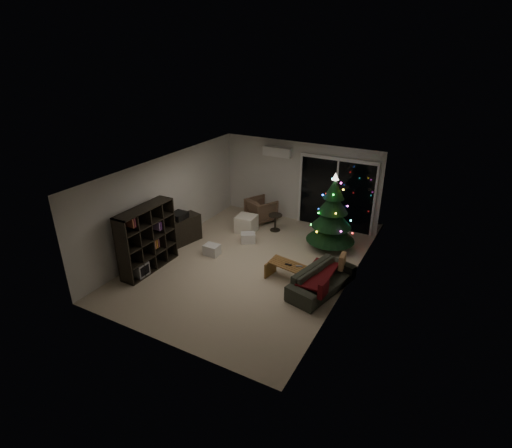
{
  "coord_description": "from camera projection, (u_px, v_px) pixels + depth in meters",
  "views": [
    {
      "loc": [
        4.4,
        -7.63,
        5.17
      ],
      "look_at": [
        0.1,
        0.3,
        1.05
      ],
      "focal_mm": 28.0,
      "sensor_mm": 36.0,
      "label": 1
    }
  ],
  "objects": [
    {
      "name": "remote_b",
      "position": [
        299.0,
        266.0,
        9.28
      ],
      "size": [
        0.16,
        0.09,
        0.02
      ],
      "primitive_type": "cube",
      "rotation": [
        0.0,
        0.0,
        0.35
      ],
      "color": "slate",
      "rests_on": "coffee_table"
    },
    {
      "name": "cushion_a",
      "position": [
        342.0,
        261.0,
        9.35
      ],
      "size": [
        0.14,
        0.36,
        0.36
      ],
      "primitive_type": "cube",
      "rotation": [
        0.0,
        0.0,
        0.09
      ],
      "color": "#9B6943",
      "rests_on": "sofa"
    },
    {
      "name": "sofa",
      "position": [
        322.0,
        280.0,
        9.03
      ],
      "size": [
        1.14,
        1.98,
        0.54
      ],
      "primitive_type": "imported",
      "rotation": [
        0.0,
        0.0,
        1.33
      ],
      "color": "black",
      "rests_on": "floor"
    },
    {
      "name": "sofa_throw",
      "position": [
        318.0,
        274.0,
        9.02
      ],
      "size": [
        0.58,
        1.34,
        0.04
      ],
      "primitive_type": "cube",
      "color": "#600C13",
      "rests_on": "sofa"
    },
    {
      "name": "ottoman",
      "position": [
        246.0,
        224.0,
        11.85
      ],
      "size": [
        0.61,
        0.61,
        0.5
      ],
      "primitive_type": "cube",
      "rotation": [
        0.0,
        0.0,
        0.09
      ],
      "color": "white",
      "rests_on": "floor"
    },
    {
      "name": "christmas_tree",
      "position": [
        332.0,
        212.0,
        10.59
      ],
      "size": [
        1.62,
        1.62,
        2.13
      ],
      "primitive_type": "cone",
      "rotation": [
        0.0,
        0.0,
        -0.26
      ],
      "color": "#143517",
      "rests_on": "floor"
    },
    {
      "name": "floor_lamp",
      "position": [
        279.0,
        192.0,
        12.86
      ],
      "size": [
        0.25,
        0.25,
        1.55
      ],
      "primitive_type": "cylinder",
      "color": "black",
      "rests_on": "floor"
    },
    {
      "name": "cardboard_box_b",
      "position": [
        248.0,
        238.0,
        11.26
      ],
      "size": [
        0.49,
        0.46,
        0.28
      ],
      "primitive_type": "cube",
      "rotation": [
        0.0,
        0.0,
        0.56
      ],
      "color": "silver",
      "rests_on": "floor"
    },
    {
      "name": "armchair",
      "position": [
        261.0,
        210.0,
        12.54
      ],
      "size": [
        1.06,
        1.07,
        0.73
      ],
      "primitive_type": "imported",
      "rotation": [
        0.0,
        0.0,
        2.67
      ],
      "color": "brown",
      "rests_on": "floor"
    },
    {
      "name": "cushion_b",
      "position": [
        323.0,
        289.0,
        8.31
      ],
      "size": [
        0.13,
        0.36,
        0.36
      ],
      "primitive_type": "cube",
      "rotation": [
        0.0,
        0.0,
        -0.07
      ],
      "color": "#600C13",
      "rests_on": "sofa"
    },
    {
      "name": "side_table",
      "position": [
        275.0,
        223.0,
        11.92
      ],
      "size": [
        0.51,
        0.51,
        0.51
      ],
      "primitive_type": "cylinder",
      "rotation": [
        0.0,
        0.0,
        -0.32
      ],
      "color": "#2A241B",
      "rests_on": "floor"
    },
    {
      "name": "remote_a",
      "position": [
        288.0,
        265.0,
        9.35
      ],
      "size": [
        0.16,
        0.05,
        0.02
      ],
      "primitive_type": "cube",
      "color": "black",
      "rests_on": "coffee_table"
    },
    {
      "name": "room",
      "position": [
        289.0,
        212.0,
        10.73
      ],
      "size": [
        6.5,
        7.51,
        2.6
      ],
      "color": "beige",
      "rests_on": "ground"
    },
    {
      "name": "cardboard_box_a",
      "position": [
        212.0,
        250.0,
        10.59
      ],
      "size": [
        0.4,
        0.31,
        0.29
      ],
      "primitive_type": "cube",
      "rotation": [
        0.0,
        0.0,
        -0.0
      ],
      "color": "silver",
      "rests_on": "floor"
    },
    {
      "name": "bookshelf",
      "position": [
        141.0,
        237.0,
        9.77
      ],
      "size": [
        1.04,
        1.67,
        1.64
      ],
      "primitive_type": null,
      "rotation": [
        0.0,
        0.0,
        -0.41
      ],
      "color": "#2A241B",
      "rests_on": "floor"
    },
    {
      "name": "stereo",
      "position": [
        178.0,
        216.0,
        10.92
      ],
      "size": [
        0.38,
        0.46,
        0.16
      ],
      "primitive_type": "cube",
      "color": "black",
      "rests_on": "media_cabinet"
    },
    {
      "name": "coffee_table",
      "position": [
        294.0,
        274.0,
        9.37
      ],
      "size": [
        1.36,
        0.67,
        0.41
      ],
      "primitive_type": null,
      "rotation": [
        0.0,
        0.0,
        -0.17
      ],
      "color": "olive",
      "rests_on": "floor"
    },
    {
      "name": "media_cabinet",
      "position": [
        180.0,
        231.0,
        11.11
      ],
      "size": [
        0.72,
        1.29,
        0.76
      ],
      "primitive_type": "cube",
      "rotation": [
        0.0,
        0.0,
        -0.23
      ],
      "color": "#2A241B",
      "rests_on": "floor"
    }
  ]
}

